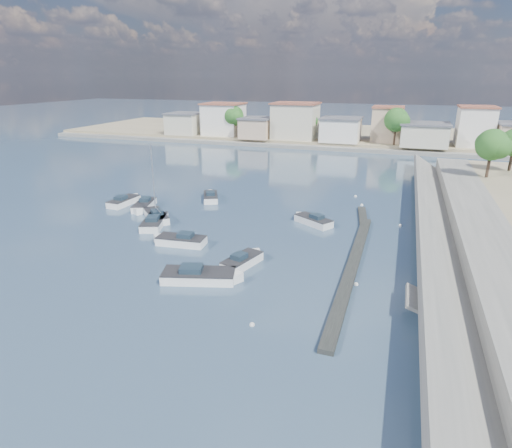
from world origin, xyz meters
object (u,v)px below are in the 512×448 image
(motorboat_c, at_px, (312,221))
(sailboat, at_px, (156,215))
(motorboat_b, at_px, (244,261))
(motorboat_g, at_px, (144,206))
(motorboat_f, at_px, (211,197))
(motorboat_a, at_px, (155,222))
(motorboat_e, at_px, (125,201))
(motorboat_h, at_px, (203,276))
(motorboat_d, at_px, (179,241))

(motorboat_c, xyz_separation_m, sailboat, (-17.62, -4.18, 0.04))
(motorboat_b, height_order, motorboat_g, same)
(motorboat_c, bearing_deg, motorboat_f, 160.41)
(motorboat_a, xyz_separation_m, motorboat_b, (13.14, -6.75, -0.00))
(motorboat_g, bearing_deg, motorboat_c, 3.53)
(motorboat_f, bearing_deg, motorboat_g, -132.66)
(motorboat_e, bearing_deg, sailboat, -29.52)
(motorboat_b, bearing_deg, sailboat, 148.67)
(motorboat_e, distance_m, motorboat_h, 25.31)
(motorboat_b, height_order, motorboat_h, same)
(motorboat_a, xyz_separation_m, motorboat_c, (16.54, 6.09, 0.00))
(motorboat_g, bearing_deg, motorboat_d, -42.52)
(motorboat_d, bearing_deg, motorboat_f, 103.63)
(motorboat_e, bearing_deg, motorboat_b, -30.74)
(motorboat_c, relative_size, sailboat, 0.53)
(motorboat_b, bearing_deg, motorboat_g, 146.90)
(motorboat_a, height_order, motorboat_c, same)
(motorboat_g, bearing_deg, motorboat_b, -33.10)
(motorboat_f, relative_size, motorboat_g, 0.89)
(motorboat_f, bearing_deg, motorboat_a, -97.73)
(motorboat_c, distance_m, sailboat, 18.11)
(motorboat_c, relative_size, motorboat_f, 0.98)
(motorboat_c, relative_size, motorboat_d, 0.87)
(motorboat_e, height_order, sailboat, sailboat)
(sailboat, bearing_deg, motorboat_c, 13.36)
(motorboat_a, relative_size, motorboat_e, 1.12)
(motorboat_d, bearing_deg, sailboat, 136.02)
(motorboat_a, relative_size, motorboat_f, 1.22)
(motorboat_a, xyz_separation_m, motorboat_e, (-8.06, 5.86, -0.00))
(motorboat_b, distance_m, motorboat_d, 8.14)
(motorboat_c, relative_size, motorboat_h, 0.71)
(motorboat_d, relative_size, motorboat_h, 0.82)
(motorboat_d, relative_size, motorboat_e, 1.03)
(motorboat_a, xyz_separation_m, motorboat_h, (11.06, -10.72, -0.00))
(motorboat_e, relative_size, motorboat_g, 0.97)
(motorboat_b, relative_size, motorboat_h, 0.72)
(motorboat_d, height_order, motorboat_f, same)
(motorboat_d, height_order, motorboat_e, same)
(motorboat_d, bearing_deg, motorboat_a, 141.20)
(motorboat_g, height_order, motorboat_h, same)
(motorboat_a, distance_m, motorboat_g, 6.62)
(motorboat_h, height_order, sailboat, sailboat)
(motorboat_d, distance_m, motorboat_e, 16.84)
(motorboat_f, bearing_deg, motorboat_h, -66.76)
(motorboat_b, bearing_deg, motorboat_a, 152.81)
(motorboat_d, relative_size, sailboat, 0.61)
(motorboat_b, height_order, motorboat_d, same)
(motorboat_a, distance_m, motorboat_b, 14.77)
(motorboat_a, distance_m, motorboat_e, 9.96)
(motorboat_c, distance_m, motorboat_f, 15.91)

